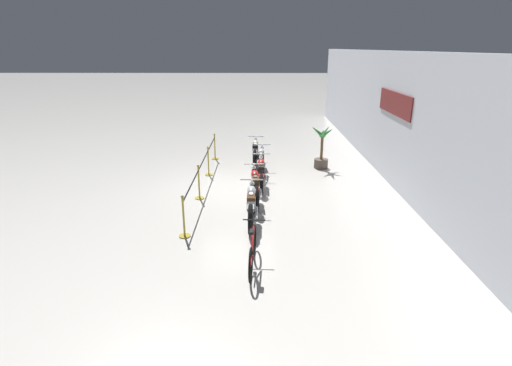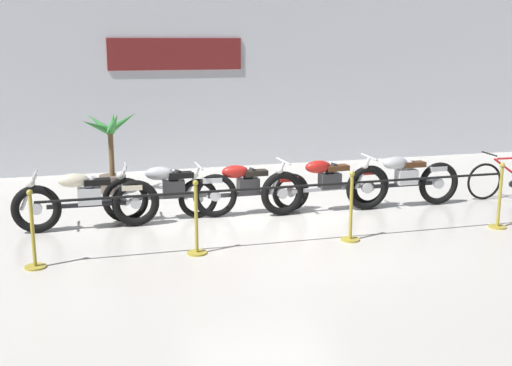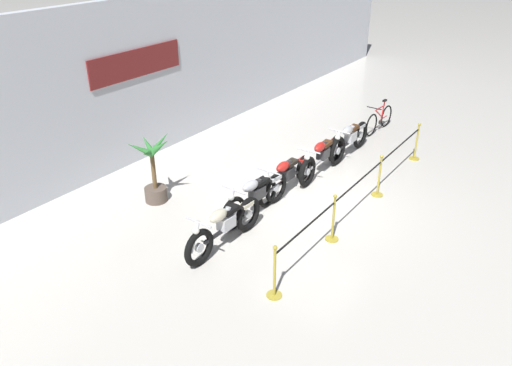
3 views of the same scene
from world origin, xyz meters
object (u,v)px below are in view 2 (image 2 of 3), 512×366
Objects in this scene: potted_palm_left_of_row at (111,157)px; stanchion_far_left at (203,205)px; motorcycle_red_3 at (327,185)px; bicycle at (509,179)px; motorcycle_cream_0 at (86,200)px; stanchion_mid_right at (351,217)px; motorcycle_silver_4 at (403,180)px; stanchion_mid_left at (196,229)px; stanchion_far_right at (499,206)px; motorcycle_silver_1 at (170,192)px; motorcycle_red_2 at (245,188)px.

potted_palm_left_of_row is 0.23× the size of stanchion_far_left.
motorcycle_red_3 reaches higher than bicycle.
motorcycle_cream_0 is 2.15× the size of stanchion_mid_right.
stanchion_mid_right is (-1.70, -1.59, -0.13)m from motorcycle_silver_4.
stanchion_far_left reaches higher than bicycle.
stanchion_far_right is (4.85, 0.00, 0.00)m from stanchion_mid_left.
stanchion_far_left reaches higher than motorcycle_silver_1.
stanchion_far_right is at bearing -26.76° from motorcycle_red_2.
motorcycle_silver_1 is 0.92× the size of motorcycle_red_3.
potted_palm_left_of_row is (-7.19, 2.45, 0.34)m from bicycle.
bicycle is 2.17m from stanchion_far_right.
motorcycle_red_3 is 4.29m from potted_palm_left_of_row.
bicycle is at bearing -2.24° from motorcycle_red_2.
motorcycle_silver_1 is 2.41m from potted_palm_left_of_row.
motorcycle_silver_4 is 2.07× the size of stanchion_far_right.
motorcycle_red_3 is 1.11× the size of motorcycle_silver_4.
stanchion_far_left reaches higher than motorcycle_red_3.
bicycle is 1.62× the size of stanchion_mid_left.
potted_palm_left_of_row reaches higher than stanchion_mid_left.
motorcycle_cream_0 is 1.04× the size of motorcycle_silver_4.
potted_palm_left_of_row reaches higher than bicycle.
motorcycle_red_2 is at bearing -46.90° from potted_palm_left_of_row.
stanchion_mid_left is 1.00× the size of stanchion_mid_right.
motorcycle_red_3 reaches higher than motorcycle_red_2.
motorcycle_silver_4 is at bearing -3.27° from motorcycle_red_3.
motorcycle_silver_1 is at bearing -179.91° from motorcycle_red_2.
stanchion_far_right is at bearing 0.00° from stanchion_mid_left.
stanchion_far_left reaches higher than motorcycle_red_2.
potted_palm_left_of_row is (-3.52, 2.43, 0.24)m from motorcycle_red_3.
stanchion_far_left is (-6.16, -1.66, 0.32)m from bicycle.
motorcycle_red_2 is at bearing 57.82° from stanchion_mid_left.
motorcycle_red_3 is 1.46× the size of potted_palm_left_of_row.
motorcycle_silver_4 is at bearing 21.64° from stanchion_mid_left.
motorcycle_red_3 is 2.29× the size of stanchion_mid_left.
stanchion_far_right is at bearing 0.00° from stanchion_mid_right.
motorcycle_silver_1 is 2.69m from motorcycle_red_3.
stanchion_mid_right is (3.76, -1.64, -0.11)m from motorcycle_cream_0.
stanchion_mid_left reaches higher than bicycle.
motorcycle_silver_1 is at bearing 159.47° from stanchion_far_right.
stanchion_mid_right is at bearing 0.00° from stanchion_mid_left.
motorcycle_silver_4 is 4.22m from stanchion_far_left.
stanchion_mid_left is 4.85m from stanchion_far_right.
motorcycle_silver_1 is 1.88m from stanchion_far_left.
stanchion_far_right is at bearing -35.36° from potted_palm_left_of_row.
stanchion_mid_right is at bearing -58.34° from motorcycle_red_2.
motorcycle_cream_0 is at bearing 179.45° from motorcycle_silver_4.
motorcycle_cream_0 is 1.36m from motorcycle_silver_1.
stanchion_far_left is 4.76m from stanchion_far_right.
motorcycle_red_3 is 3.00m from stanchion_far_left.
stanchion_far_left and stanchion_mid_left have the same top height.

